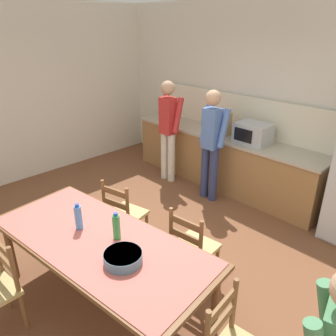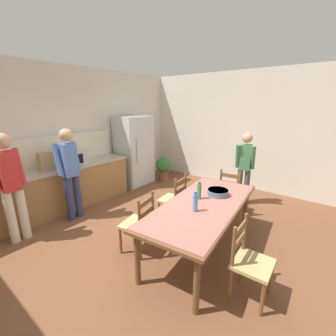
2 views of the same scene
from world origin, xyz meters
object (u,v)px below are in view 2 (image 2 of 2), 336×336
paper_bag (46,162)px  person_at_sink (10,183)px  chair_side_far_left (139,224)px  chair_side_near_left (249,262)px  bottle_near_centre (195,202)px  bottle_off_centre (199,191)px  microwave (73,158)px  person_by_table (245,165)px  serving_bowl (218,192)px  chair_head_end (231,192)px  chair_side_far_right (174,199)px  potted_plant (164,167)px  person_at_counter (70,170)px  refrigerator (134,151)px  dining_table (203,208)px

paper_bag → person_at_sink: size_ratio=0.21×
chair_side_far_left → chair_side_near_left: size_ratio=1.00×
bottle_near_centre → bottle_off_centre: same height
microwave → person_by_table: person_by_table is taller
microwave → serving_bowl: 3.03m
chair_side_far_left → person_at_sink: size_ratio=0.53×
person_at_sink → chair_head_end: bearing=-127.2°
paper_bag → chair_side_far_right: size_ratio=0.40×
bottle_near_centre → chair_side_far_left: 0.92m
potted_plant → chair_side_far_right: bearing=-136.3°
paper_bag → person_at_counter: bearing=-70.1°
serving_bowl → chair_side_far_right: bearing=89.0°
person_at_sink → person_at_counter: (0.93, -0.02, -0.01)m
bottle_off_centre → refrigerator: bearing=64.3°
chair_side_far_left → chair_head_end: same height
person_at_sink → dining_table: bearing=-147.1°
microwave → chair_head_end: size_ratio=0.55×
bottle_near_centre → person_at_counter: size_ratio=0.16×
refrigerator → paper_bag: bearing=179.7°
bottle_off_centre → person_by_table: 1.87m
person_at_counter → person_by_table: person_at_counter is taller
dining_table → person_at_sink: person_at_sink is taller
chair_side_far_left → person_at_counter: (-0.05, 1.69, 0.52)m
paper_bag → bottle_off_centre: bearing=-71.7°
potted_plant → bottle_off_centre: bearing=-131.0°
serving_bowl → bottle_near_centre: bearing=-179.6°
dining_table → serving_bowl: size_ratio=7.32×
person_by_table → bottle_off_centre: bearing=-12.1°
microwave → bottle_near_centre: size_ratio=1.85×
paper_bag → chair_side_far_right: bearing=-59.3°
refrigerator → person_by_table: refrigerator is taller
bottle_off_centre → chair_head_end: (1.31, 0.03, -0.44)m
refrigerator → potted_plant: 0.97m
microwave → chair_side_near_left: bearing=-92.3°
dining_table → chair_side_far_left: size_ratio=2.58×
microwave → chair_side_near_left: microwave is taller
person_at_sink → person_by_table: bearing=-123.0°
bottle_near_centre → serving_bowl: bottle_near_centre is taller
bottle_off_centre → chair_side_far_right: bearing=65.5°
bottle_near_centre → serving_bowl: 0.68m
microwave → chair_head_end: bearing=-58.8°
chair_side_far_left → potted_plant: chair_side_far_left is taller
chair_side_far_right → chair_side_far_left: bearing=-0.1°
paper_bag → chair_side_far_left: size_ratio=0.40×
person_at_sink → potted_plant: 3.75m
paper_bag → chair_side_near_left: (0.41, -3.74, -0.63)m
refrigerator → potted_plant: refrigerator is taller
chair_head_end → person_at_counter: bearing=36.0°
chair_side_far_right → potted_plant: bearing=-142.9°
chair_head_end → person_by_table: bearing=-99.6°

